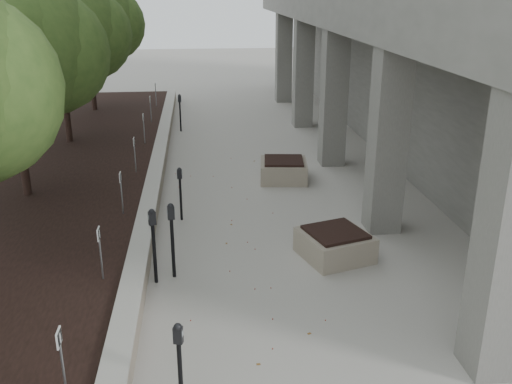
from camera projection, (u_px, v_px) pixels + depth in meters
retaining_wall at (155, 182)px, 15.05m from camera, size 0.39×26.00×0.50m
planting_bed at (12, 189)px, 14.71m from camera, size 7.00×26.00×0.40m
crabapple_tree_3 at (11, 81)px, 12.84m from camera, size 4.60×4.00×5.44m
crabapple_tree_4 at (60, 56)px, 17.51m from camera, size 4.60×4.00×5.44m
crabapple_tree_5 at (88, 41)px, 22.18m from camera, size 4.60×4.00×5.44m
parking_sign_2 at (62, 364)px, 6.84m from camera, size 0.04×0.22×0.96m
parking_sign_3 at (101, 254)px, 9.64m from camera, size 0.04×0.22×0.96m
parking_sign_4 at (122, 193)px, 12.45m from camera, size 0.04×0.22×0.96m
parking_sign_5 at (135, 155)px, 15.25m from camera, size 0.04×0.22×0.96m
parking_sign_6 at (144, 128)px, 18.05m from camera, size 0.04×0.22×0.96m
parking_sign_7 at (151, 109)px, 20.85m from camera, size 0.04×0.22×0.96m
parking_sign_8 at (156, 94)px, 23.66m from camera, size 0.04×0.22×0.96m
parking_meter_1 at (180, 369)px, 7.08m from camera, size 0.15×0.13×1.33m
parking_meter_2 at (154, 246)px, 10.25m from camera, size 0.17×0.15×1.46m
parking_meter_3 at (172, 241)px, 10.45m from camera, size 0.16×0.13×1.48m
parking_meter_4 at (181, 194)px, 13.08m from camera, size 0.14×0.10×1.28m
parking_meter_5 at (180, 113)px, 21.09m from camera, size 0.14×0.10×1.40m
planter_front at (335, 244)px, 11.39m from camera, size 1.56×1.56×0.58m
planter_back at (284, 170)px, 15.93m from camera, size 1.42×1.42×0.60m
berry_scatter at (229, 254)px, 11.56m from camera, size 3.30×14.10×0.02m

